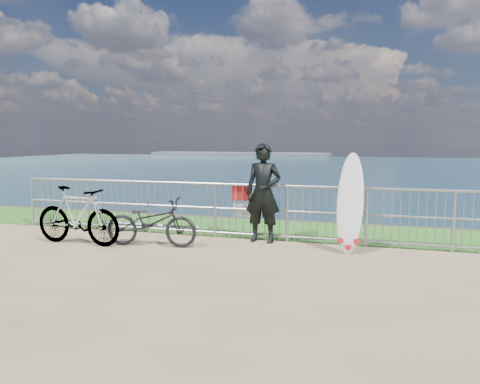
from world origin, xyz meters
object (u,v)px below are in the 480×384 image
(surfer, at_px, (263,193))
(surfboard, at_px, (350,207))
(bicycle_far, at_px, (78,216))
(bicycle_near, at_px, (151,222))

(surfer, distance_m, surfboard, 1.73)
(surfboard, xyz_separation_m, bicycle_far, (-5.01, -0.83, -0.26))
(surfboard, distance_m, bicycle_near, 3.66)
(surfboard, bearing_deg, bicycle_far, -170.59)
(bicycle_near, bearing_deg, surfboard, -87.67)
(surfboard, xyz_separation_m, bicycle_near, (-3.60, -0.56, -0.36))
(surfboard, height_order, bicycle_far, surfboard)
(surfer, relative_size, bicycle_near, 1.11)
(surfer, height_order, bicycle_near, surfer)
(surfer, xyz_separation_m, bicycle_near, (-1.92, -0.98, -0.51))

